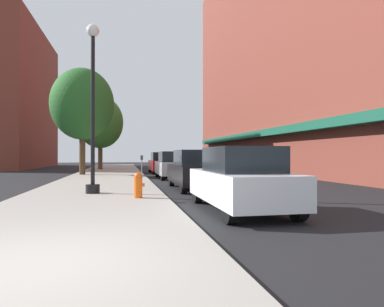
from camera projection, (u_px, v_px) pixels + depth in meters
name	position (u px, v px, depth m)	size (l,w,h in m)	color
ground_plane	(169.00, 177.00, 22.57)	(90.00, 90.00, 0.00)	black
sidewalk_slab	(108.00, 176.00, 22.76)	(4.80, 50.00, 0.12)	gray
building_right_brick	(292.00, 37.00, 28.72)	(6.80, 40.00, 22.90)	brown
building_far_background	(15.00, 99.00, 38.24)	(6.80, 18.00, 15.52)	brown
lamppost	(93.00, 105.00, 11.83)	(0.48, 0.48, 5.90)	black
fire_hydrant	(138.00, 185.00, 10.56)	(0.33, 0.26, 0.79)	#E05614
parking_meter_near	(142.00, 164.00, 19.30)	(0.14, 0.09, 1.31)	slate
tree_near	(100.00, 122.00, 31.36)	(4.18, 4.18, 6.76)	#4C3823
tree_mid	(82.00, 104.00, 23.15)	(4.24, 4.24, 7.25)	#4C3823
car_white	(240.00, 180.00, 8.82)	(1.80, 4.30, 1.66)	black
car_black	(195.00, 170.00, 14.36)	(1.80, 4.30, 1.66)	black
car_silver	(173.00, 165.00, 20.89)	(1.80, 4.30, 1.66)	black
car_red	(162.00, 163.00, 26.86)	(1.80, 4.30, 1.66)	black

